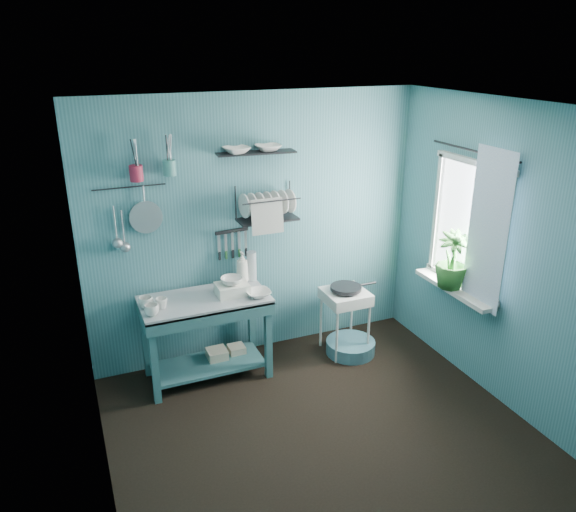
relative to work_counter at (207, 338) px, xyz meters
name	(u,v)px	position (x,y,z in m)	size (l,w,h in m)	color
floor	(324,435)	(0.61, -1.17, -0.40)	(3.20, 3.20, 0.00)	black
ceiling	(333,109)	(0.61, -1.17, 2.10)	(3.20, 3.20, 0.00)	silver
wall_back	(256,229)	(0.61, 0.33, 0.85)	(3.20, 3.20, 0.00)	#386B74
wall_front	(468,411)	(0.61, -2.67, 0.85)	(3.20, 3.20, 0.00)	#386B74
wall_left	(90,333)	(-0.99, -1.17, 0.85)	(3.00, 3.00, 0.00)	#386B74
wall_right	(505,259)	(2.21, -1.17, 0.85)	(3.00, 3.00, 0.00)	#386B74
work_counter	(207,338)	(0.00, 0.00, 0.00)	(1.12, 0.56, 0.79)	#2D5A5F
mug_left	(152,310)	(-0.48, -0.16, 0.44)	(0.12, 0.12, 0.10)	silver
mug_mid	(162,303)	(-0.38, -0.06, 0.44)	(0.10, 0.10, 0.09)	silver
mug_right	(146,303)	(-0.50, 0.00, 0.44)	(0.12, 0.12, 0.10)	silver
wash_tub	(232,289)	(0.25, -0.02, 0.45)	(0.28, 0.22, 0.10)	silver
tub_bowl	(232,281)	(0.25, -0.02, 0.53)	(0.20, 0.20, 0.06)	silver
soap_bottle	(242,267)	(0.42, 0.20, 0.55)	(0.12, 0.12, 0.30)	silver
water_bottle	(252,266)	(0.52, 0.22, 0.54)	(0.09, 0.09, 0.28)	#9EA9B0
counter_bowl	(258,294)	(0.45, -0.15, 0.42)	(0.22, 0.22, 0.05)	silver
hotplate_stand	(345,321)	(1.36, -0.08, -0.07)	(0.40, 0.40, 0.65)	silver
frying_pan	(346,288)	(1.36, -0.08, 0.29)	(0.30, 0.30, 0.04)	black
knife_strip	(232,231)	(0.36, 0.30, 0.87)	(0.32, 0.02, 0.03)	black
dish_rack	(267,203)	(0.68, 0.20, 1.13)	(0.55, 0.24, 0.32)	black
upper_shelf	(256,153)	(0.59, 0.23, 1.59)	(0.70, 0.18, 0.01)	black
shelf_bowl_left	(236,148)	(0.41, 0.23, 1.64)	(0.23, 0.23, 0.06)	silver
shelf_bowl_right	(268,147)	(0.70, 0.23, 1.63)	(0.23, 0.23, 0.06)	silver
utensil_cup_magenta	(136,173)	(-0.44, 0.25, 1.49)	(0.11, 0.11, 0.13)	#A41E38
utensil_cup_teal	(169,168)	(-0.17, 0.25, 1.51)	(0.11, 0.11, 0.13)	teal
colander	(146,217)	(-0.39, 0.28, 1.10)	(0.28, 0.28, 0.03)	#A5A7AD
ladle_outer	(115,223)	(-0.65, 0.29, 1.08)	(0.01, 0.01, 0.30)	#A5A7AD
ladle_inner	(123,228)	(-0.59, 0.29, 1.03)	(0.01, 0.01, 0.30)	#A5A7AD
hook_rail	(129,187)	(-0.50, 0.30, 1.37)	(0.01, 0.01, 0.60)	black
window_glass	(469,225)	(2.20, -0.72, 1.00)	(1.10, 1.10, 0.00)	white
windowsill	(454,289)	(2.11, -0.72, 0.41)	(0.16, 0.95, 0.04)	silver
curtain	(487,231)	(2.13, -1.02, 1.05)	(1.35, 1.35, 0.00)	white
curtain_rod	(474,151)	(2.15, -0.72, 1.65)	(0.02, 0.02, 1.05)	black
potted_plant	(452,260)	(2.07, -0.70, 0.69)	(0.29, 0.29, 0.52)	#2F6C2B
storage_tin_large	(217,360)	(0.10, 0.05, -0.29)	(0.18, 0.18, 0.22)	tan
storage_tin_small	(237,355)	(0.30, 0.08, -0.30)	(0.15, 0.15, 0.20)	tan
floor_basin	(350,347)	(1.41, -0.15, -0.33)	(0.48, 0.48, 0.13)	#3E6D7B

